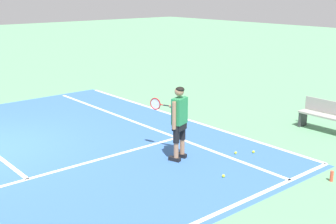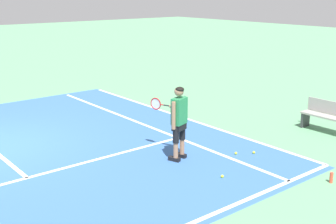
% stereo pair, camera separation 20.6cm
% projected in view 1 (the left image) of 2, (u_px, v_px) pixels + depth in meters
% --- Properties ---
extents(court_inner_surface, '(10.98, 10.34, 0.00)m').
position_uv_depth(court_inner_surface, '(2.00, 160.00, 10.18)').
color(court_inner_surface, '#3866A8').
rests_on(court_inner_surface, ground).
extents(line_service, '(8.23, 0.10, 0.01)m').
position_uv_depth(line_service, '(28.00, 179.00, 9.13)').
color(line_service, white).
rests_on(line_service, ground).
extents(line_singles_right, '(0.10, 9.94, 0.01)m').
position_uv_depth(line_singles_right, '(144.00, 126.00, 12.74)').
color(line_singles_right, white).
rests_on(line_singles_right, ground).
extents(line_doubles_right, '(0.10, 9.94, 0.01)m').
position_uv_depth(line_doubles_right, '(180.00, 117.00, 13.59)').
color(line_doubles_right, white).
rests_on(line_doubles_right, ground).
extents(tennis_player, '(0.58, 1.22, 1.71)m').
position_uv_depth(tennis_player, '(179.00, 118.00, 9.97)').
color(tennis_player, black).
rests_on(tennis_player, ground).
extents(tennis_ball_near_feet, '(0.07, 0.07, 0.07)m').
position_uv_depth(tennis_ball_near_feet, '(223.00, 176.00, 9.21)').
color(tennis_ball_near_feet, '#CCE02D').
rests_on(tennis_ball_near_feet, ground).
extents(tennis_ball_by_baseline, '(0.07, 0.07, 0.07)m').
position_uv_depth(tennis_ball_by_baseline, '(253.00, 152.00, 10.59)').
color(tennis_ball_by_baseline, '#CCE02D').
rests_on(tennis_ball_by_baseline, ground).
extents(tennis_ball_mid_court, '(0.07, 0.07, 0.07)m').
position_uv_depth(tennis_ball_mid_court, '(236.00, 153.00, 10.52)').
color(tennis_ball_mid_court, '#CCE02D').
rests_on(tennis_ball_mid_court, ground).
extents(courtside_bench, '(0.40, 1.40, 0.85)m').
position_uv_depth(courtside_bench, '(325.00, 115.00, 12.17)').
color(courtside_bench, '#9E9993').
rests_on(courtside_bench, ground).
extents(water_bottle, '(0.07, 0.07, 0.22)m').
position_uv_depth(water_bottle, '(332.00, 176.00, 9.00)').
color(water_bottle, '#E04C38').
rests_on(water_bottle, ground).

